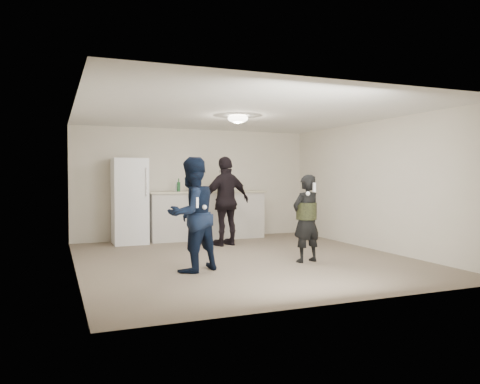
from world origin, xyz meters
name	(u,v)px	position (x,y,z in m)	size (l,w,h in m)	color
floor	(244,259)	(0.00, 0.00, 0.00)	(6.00, 6.00, 0.00)	#6B5B4C
ceiling	(244,113)	(0.00, 0.00, 2.50)	(6.00, 6.00, 0.00)	silver
wall_back	(195,184)	(0.00, 3.00, 1.25)	(6.00, 6.00, 0.00)	beige
wall_front	(346,192)	(0.00, -3.00, 1.25)	(6.00, 6.00, 0.00)	beige
wall_left	(75,188)	(-2.75, 0.00, 1.25)	(6.00, 6.00, 0.00)	beige
wall_right	(376,185)	(2.75, 0.00, 1.25)	(6.00, 6.00, 0.00)	beige
counter	(207,216)	(0.19, 2.67, 0.53)	(2.60, 0.56, 1.05)	beige
counter_top	(207,192)	(0.19, 2.67, 1.07)	(2.68, 0.64, 0.04)	beige
fridge	(130,201)	(-1.55, 2.60, 0.90)	(0.70, 0.70, 1.80)	white
fridge_handle	(146,182)	(-1.27, 2.23, 1.30)	(0.02, 0.02, 0.60)	silver
ceiling_dome	(238,118)	(0.00, 0.30, 2.45)	(0.36, 0.36, 0.16)	white
shaker	(192,188)	(-0.20, 2.55, 1.18)	(0.08, 0.08, 0.17)	silver
man	(192,214)	(-1.13, -0.68, 0.86)	(0.83, 0.65, 1.71)	#0E1E3C
woman	(306,218)	(0.85, -0.64, 0.73)	(0.53, 0.35, 1.45)	black
camo_shorts	(306,211)	(0.85, -0.64, 0.85)	(0.34, 0.34, 0.28)	#303719
spectator	(226,201)	(0.26, 1.59, 0.92)	(1.07, 0.45, 1.83)	black
remote_man	(197,203)	(-1.13, -0.96, 1.05)	(0.04, 0.04, 0.15)	white
nunchuk_man	(204,207)	(-1.01, -0.93, 0.98)	(0.07, 0.07, 0.07)	silver
remote_woman	(314,187)	(0.85, -0.89, 1.25)	(0.04, 0.04, 0.15)	silver
nunchuk_woman	(308,194)	(0.75, -0.86, 1.15)	(0.07, 0.07, 0.07)	white
bottle_cluster	(204,186)	(0.10, 2.62, 1.20)	(1.34, 0.30, 0.28)	#14481E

